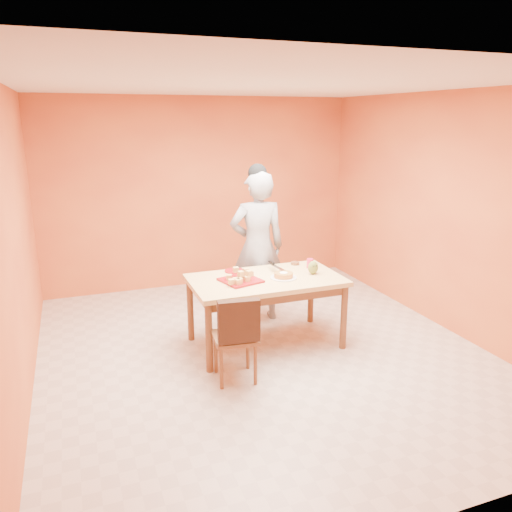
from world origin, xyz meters
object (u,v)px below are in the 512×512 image
object	(u,v)px
dining_table	(266,286)
red_dinner_plate	(235,271)
dining_chair	(235,336)
sponge_cake	(284,275)
pastry_platter	(241,280)
checker_tin	(295,263)
egg_ornament	(313,268)
person	(257,247)
magenta_glass	(310,263)

from	to	relation	value
dining_table	red_dinner_plate	distance (m)	0.42
dining_chair	sponge_cake	distance (m)	0.97
pastry_platter	checker_tin	size ratio (longest dim) A/B	3.65
pastry_platter	red_dinner_plate	distance (m)	0.35
sponge_cake	checker_tin	world-z (taller)	sponge_cake
pastry_platter	sponge_cake	size ratio (longest dim) A/B	1.82
sponge_cake	egg_ornament	world-z (taller)	egg_ornament
pastry_platter	egg_ornament	bearing A→B (deg)	-2.47
red_dinner_plate	sponge_cake	size ratio (longest dim) A/B	1.10
dining_table	pastry_platter	size ratio (longest dim) A/B	4.36
dining_table	red_dinner_plate	size ratio (longest dim) A/B	7.18
pastry_platter	red_dinner_plate	size ratio (longest dim) A/B	1.65
dining_chair	pastry_platter	world-z (taller)	dining_chair
person	magenta_glass	size ratio (longest dim) A/B	17.16
dining_table	dining_chair	bearing A→B (deg)	-131.32
sponge_cake	magenta_glass	world-z (taller)	magenta_glass
dining_chair	checker_tin	bearing A→B (deg)	49.46
dining_chair	person	size ratio (longest dim) A/B	0.47
dining_table	checker_tin	xyz separation A→B (m)	(0.50, 0.35, 0.11)
dining_chair	dining_table	bearing A→B (deg)	55.33
dining_chair	sponge_cake	xyz separation A→B (m)	(0.72, 0.55, 0.35)
dining_table	dining_chair	xyz separation A→B (m)	(-0.55, -0.62, -0.22)
dining_table	sponge_cake	xyz separation A→B (m)	(0.17, -0.07, 0.13)
dining_chair	checker_tin	xyz separation A→B (m)	(1.05, 0.97, 0.33)
egg_ornament	red_dinner_plate	bearing A→B (deg)	147.23
checker_tin	dining_chair	bearing A→B (deg)	-137.19
magenta_glass	checker_tin	size ratio (longest dim) A/B	1.05
person	pastry_platter	distance (m)	0.88
red_dinner_plate	checker_tin	world-z (taller)	checker_tin
dining_table	sponge_cake	bearing A→B (deg)	-22.51
person	checker_tin	xyz separation A→B (m)	(0.33, -0.38, -0.13)
dining_table	egg_ornament	bearing A→B (deg)	-5.14
dining_table	egg_ornament	world-z (taller)	egg_ornament
pastry_platter	person	bearing A→B (deg)	57.85
pastry_platter	checker_tin	distance (m)	0.87
dining_table	egg_ornament	distance (m)	0.56
sponge_cake	checker_tin	bearing A→B (deg)	51.99
dining_table	person	world-z (taller)	person
checker_tin	dining_table	bearing A→B (deg)	-145.14
dining_chair	red_dinner_plate	bearing A→B (deg)	78.79
person	magenta_glass	xyz separation A→B (m)	(0.43, -0.56, -0.10)
egg_ornament	checker_tin	bearing A→B (deg)	88.03
pastry_platter	egg_ornament	world-z (taller)	egg_ornament
dining_table	person	bearing A→B (deg)	76.29
magenta_glass	dining_chair	bearing A→B (deg)	-145.49
egg_ornament	magenta_glass	distance (m)	0.23
sponge_cake	red_dinner_plate	bearing A→B (deg)	135.08
dining_chair	magenta_glass	xyz separation A→B (m)	(1.15, 0.79, 0.37)
dining_chair	checker_tin	world-z (taller)	dining_chair
red_dinner_plate	dining_chair	bearing A→B (deg)	-107.86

